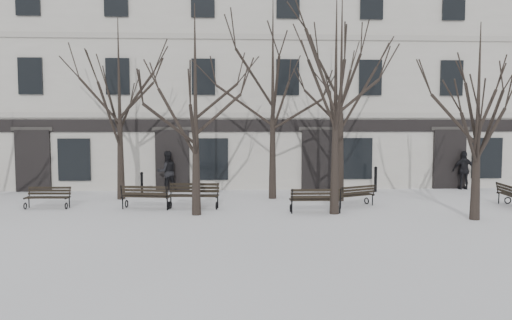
{
  "coord_description": "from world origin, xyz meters",
  "views": [
    {
      "loc": [
        -0.78,
        -15.92,
        3.26
      ],
      "look_at": [
        0.23,
        3.0,
        1.82
      ],
      "focal_mm": 35.0,
      "sensor_mm": 36.0,
      "label": 1
    }
  ],
  "objects": [
    {
      "name": "tree_5",
      "position": [
        1.05,
        5.19,
        5.28
      ],
      "size": [
        5.91,
        5.91,
        8.44
      ],
      "color": "black",
      "rests_on": "ground"
    },
    {
      "name": "tree_3",
      "position": [
        7.42,
        0.19,
        4.08
      ],
      "size": [
        4.57,
        4.57,
        6.53
      ],
      "color": "black",
      "rests_on": "ground"
    },
    {
      "name": "tree_2",
      "position": [
        2.94,
        1.49,
        4.77
      ],
      "size": [
        5.34,
        5.34,
        7.63
      ],
      "color": "black",
      "rests_on": "ground"
    },
    {
      "name": "bollard_a",
      "position": [
        -4.7,
        6.4,
        0.57
      ],
      "size": [
        0.14,
        0.14,
        1.06
      ],
      "color": "black",
      "rests_on": "ground"
    },
    {
      "name": "bench_5",
      "position": [
        10.01,
        2.47,
        0.48
      ],
      "size": [
        0.84,
        1.82,
        0.89
      ],
      "rotation": [
        0.0,
        0.0,
        1.45
      ],
      "color": "black",
      "rests_on": "ground"
    },
    {
      "name": "bench_1",
      "position": [
        -3.93,
        2.81,
        0.5
      ],
      "size": [
        1.92,
        1.0,
        0.92
      ],
      "rotation": [
        0.0,
        0.0,
        2.95
      ],
      "color": "black",
      "rests_on": "ground"
    },
    {
      "name": "bollard_b",
      "position": [
        6.05,
        6.95,
        0.64
      ],
      "size": [
        0.15,
        0.15,
        1.2
      ],
      "color": "black",
      "rests_on": "ground"
    },
    {
      "name": "tree_1",
      "position": [
        -1.96,
        1.56,
        4.58
      ],
      "size": [
        5.13,
        5.13,
        7.32
      ],
      "color": "black",
      "rests_on": "ground"
    },
    {
      "name": "bench_4",
      "position": [
        4.06,
        2.94,
        0.46
      ],
      "size": [
        1.75,
        1.28,
        0.85
      ],
      "rotation": [
        0.0,
        0.0,
        3.6
      ],
      "color": "black",
      "rests_on": "ground"
    },
    {
      "name": "building",
      "position": [
        0.0,
        12.96,
        5.52
      ],
      "size": [
        40.4,
        10.2,
        11.4
      ],
      "color": "beige",
      "rests_on": "ground"
    },
    {
      "name": "tree_6",
      "position": [
        3.8,
        4.43,
        5.38
      ],
      "size": [
        6.02,
        6.02,
        8.6
      ],
      "color": "black",
      "rests_on": "ground"
    },
    {
      "name": "bench_2",
      "position": [
        2.3,
        1.67,
        0.5
      ],
      "size": [
        1.84,
        0.69,
        0.92
      ],
      "rotation": [
        0.0,
        0.0,
        3.13
      ],
      "color": "black",
      "rests_on": "ground"
    },
    {
      "name": "bench_3",
      "position": [
        -2.15,
        2.89,
        0.52
      ],
      "size": [
        1.95,
        0.86,
        0.96
      ],
      "rotation": [
        0.0,
        0.0,
        -0.09
      ],
      "color": "black",
      "rests_on": "ground"
    },
    {
      "name": "tree_4",
      "position": [
        -5.39,
        5.36,
        4.74
      ],
      "size": [
        5.31,
        5.31,
        7.58
      ],
      "color": "black",
      "rests_on": "ground"
    },
    {
      "name": "bench_0",
      "position": [
        -7.67,
        3.21,
        0.44
      ],
      "size": [
        1.65,
        0.66,
        0.82
      ],
      "rotation": [
        0.0,
        0.0,
        -0.04
      ],
      "color": "black",
      "rests_on": "ground"
    },
    {
      "name": "pedestrian_b",
      "position": [
        -3.7,
        7.41,
        0.0
      ],
      "size": [
        1.15,
        1.05,
        1.92
      ],
      "primitive_type": "imported",
      "rotation": [
        0.0,
        0.0,
        3.56
      ],
      "color": "black",
      "rests_on": "ground"
    },
    {
      "name": "ground",
      "position": [
        0.0,
        0.0,
        0.0
      ],
      "size": [
        100.0,
        100.0,
        0.0
      ],
      "primitive_type": "plane",
      "color": "white",
      "rests_on": "ground"
    },
    {
      "name": "pedestrian_c",
      "position": [
        10.6,
        7.58,
        0.0
      ],
      "size": [
        1.13,
        0.53,
        1.87
      ],
      "primitive_type": "imported",
      "rotation": [
        0.0,
        0.0,
        3.07
      ],
      "color": "black",
      "rests_on": "ground"
    }
  ]
}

